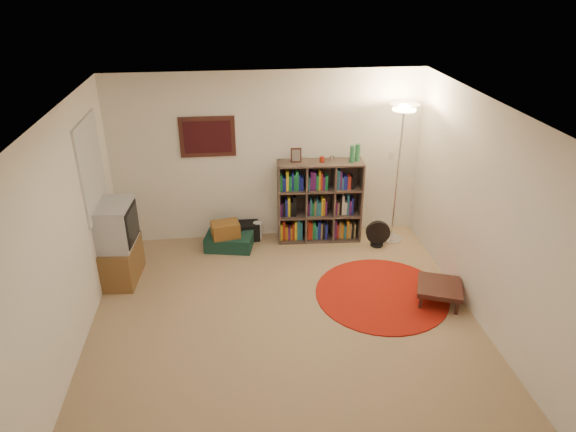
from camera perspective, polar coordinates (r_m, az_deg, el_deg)
The scene contains 11 objects.
room at distance 5.48m, azimuth -0.94°, elevation -1.09°, with size 4.54×4.54×2.54m.
bookshelf at distance 7.63m, azimuth 3.38°, elevation 1.51°, with size 1.25×0.42×1.48m.
floor_lamp at distance 7.34m, azimuth 12.58°, elevation 9.35°, with size 0.45×0.45×2.08m.
floor_fan at distance 7.68m, azimuth 9.95°, elevation -1.96°, with size 0.36×0.21×0.41m.
tv_stand at distance 7.01m, azimuth -18.69°, elevation -2.95°, with size 0.58×0.79×1.09m.
suitcase at distance 7.61m, azimuth -6.55°, elevation -2.79°, with size 0.75×0.56×0.22m.
wicker_basket at distance 7.47m, azimuth -6.96°, elevation -1.51°, with size 0.43×0.35×0.22m.
duffel_bag at distance 7.84m, azimuth -4.68°, elevation -1.58°, with size 0.41×0.35×0.27m.
paper_towel at distance 7.82m, azimuth -3.40°, elevation -1.61°, with size 0.15×0.15×0.27m.
red_rug at distance 6.70m, azimuth 10.34°, elevation -8.51°, with size 1.68×1.68×0.01m.
side_table at distance 6.63m, azimuth 16.51°, elevation -7.64°, with size 0.68×0.68×0.24m.
Camera 1 is at (-0.53, -4.80, 3.76)m, focal length 32.00 mm.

